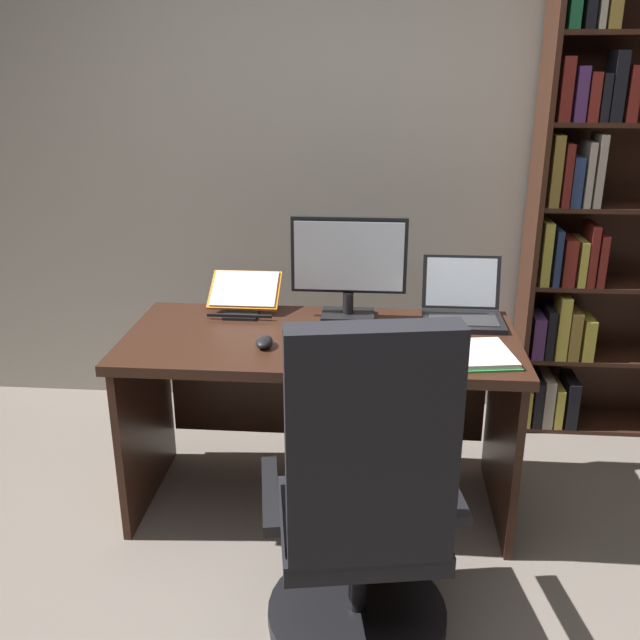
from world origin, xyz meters
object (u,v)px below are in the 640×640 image
object	(u,v)px
laptop	(462,308)
computer_mouse	(264,342)
desk	(322,378)
keyboard	(344,346)
pen	(389,338)
reading_stand_with_book	(244,294)
office_chair	(364,516)
open_binder	(450,355)
monitor	(349,268)
bookshelf	(601,211)
notepad	(384,340)

from	to	relation	value
laptop	computer_mouse	size ratio (longest dim) A/B	3.12
desk	laptop	size ratio (longest dim) A/B	4.75
keyboard	pen	world-z (taller)	keyboard
computer_mouse	desk	bearing A→B (deg)	44.96
reading_stand_with_book	office_chair	bearing A→B (deg)	-62.44
reading_stand_with_book	open_binder	distance (m)	0.96
reading_stand_with_book	pen	size ratio (longest dim) A/B	2.17
office_chair	monitor	xyz separation A→B (m)	(-0.10, 0.99, 0.49)
computer_mouse	reading_stand_with_book	world-z (taller)	reading_stand_with_book
bookshelf	pen	xyz separation A→B (m)	(-0.99, -0.85, -0.34)
bookshelf	open_binder	size ratio (longest dim) A/B	4.64
laptop	notepad	distance (m)	0.42
desk	keyboard	xyz separation A→B (m)	(0.10, -0.20, 0.22)
open_binder	notepad	size ratio (longest dim) A/B	2.33
office_chair	keyboard	world-z (taller)	office_chair
reading_stand_with_book	desk	bearing A→B (deg)	-30.62
computer_mouse	keyboard	bearing A→B (deg)	0.00
notepad	laptop	bearing A→B (deg)	39.33
bookshelf	laptop	distance (m)	0.95
office_chair	laptop	size ratio (longest dim) A/B	3.49
reading_stand_with_book	pen	distance (m)	0.70
desk	computer_mouse	world-z (taller)	computer_mouse
open_binder	monitor	bearing A→B (deg)	124.55
bookshelf	monitor	size ratio (longest dim) A/B	4.78
open_binder	pen	size ratio (longest dim) A/B	3.50
computer_mouse	open_binder	distance (m)	0.69
computer_mouse	pen	size ratio (longest dim) A/B	0.74
computer_mouse	open_binder	xyz separation A→B (m)	(0.69, -0.05, -0.01)
notepad	monitor	bearing A→B (deg)	120.15
reading_stand_with_book	notepad	distance (m)	0.68
bookshelf	keyboard	world-z (taller)	bookshelf
laptop	reading_stand_with_book	size ratio (longest dim) A/B	1.07
desk	monitor	bearing A→B (deg)	57.80
laptop	reading_stand_with_book	bearing A→B (deg)	176.94
bookshelf	open_binder	distance (m)	1.30
open_binder	notepad	xyz separation A→B (m)	(-0.24, 0.15, -0.01)
computer_mouse	notepad	xyz separation A→B (m)	(0.45, 0.10, -0.02)
laptop	pen	distance (m)	0.40
laptop	pen	world-z (taller)	laptop
keyboard	open_binder	xyz separation A→B (m)	(0.39, -0.05, -0.00)
bookshelf	keyboard	xyz separation A→B (m)	(-1.16, -0.94, -0.34)
monitor	pen	distance (m)	0.37
keyboard	open_binder	bearing A→B (deg)	-7.30
desk	bookshelf	size ratio (longest dim) A/B	0.68
desk	monitor	distance (m)	0.47
office_chair	open_binder	size ratio (longest dim) A/B	2.31
bookshelf	desk	bearing A→B (deg)	-149.52
desk	open_binder	xyz separation A→B (m)	(0.49, -0.25, 0.22)
monitor	notepad	bearing A→B (deg)	-59.85
office_chair	monitor	size ratio (longest dim) A/B	2.38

